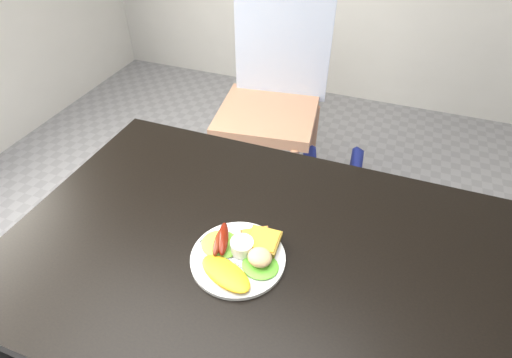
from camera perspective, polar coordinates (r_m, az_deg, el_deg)
The scene contains 14 objects.
dining_table at distance 0.99m, azimuth -0.22°, elevation -10.52°, with size 1.20×0.80×0.04m, color black.
dining_chair at distance 2.02m, azimuth 1.64°, elevation 9.15°, with size 0.47×0.47×0.06m, color tan.
person at distance 1.37m, azimuth 18.86°, elevation 2.43°, with size 0.50×0.34×1.40m, color navy.
plate at distance 0.95m, azimuth -2.58°, elevation -11.21°, with size 0.22×0.22×0.01m, color white.
lettuce_left at distance 0.96m, azimuth -5.08°, elevation -9.25°, with size 0.10×0.09×0.01m, color green.
lettuce_right at distance 0.92m, azimuth 0.61°, elevation -12.31°, with size 0.08×0.08×0.01m, color #31831F.
omelette at distance 0.90m, azimuth -4.36°, elevation -13.31°, with size 0.14×0.06×0.02m, color gold.
sausage_a at distance 0.95m, azimuth -5.39°, elevation -8.90°, with size 0.02×0.09×0.02m, color #661506.
sausage_b at distance 0.95m, azimuth -4.70°, elevation -8.47°, with size 0.02×0.10×0.02m, color #5D1203.
ramekin at distance 0.94m, azimuth -2.02°, elevation -9.59°, with size 0.05×0.05×0.03m, color white.
toast_a at distance 0.96m, azimuth 0.13°, elevation -8.68°, with size 0.07×0.07×0.01m, color brown.
toast_b at distance 0.95m, azimuth 1.06°, elevation -8.83°, with size 0.07×0.07×0.01m, color olive.
potato_salad at distance 0.91m, azimuth 0.55°, elevation -11.12°, with size 0.06×0.05×0.03m, color #CEC08D.
fork at distance 0.94m, azimuth -4.89°, elevation -10.89°, with size 0.14×0.01×0.00m, color #ADAFB7.
Camera 1 is at (0.22, -0.58, 1.50)m, focal length 28.00 mm.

